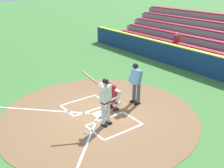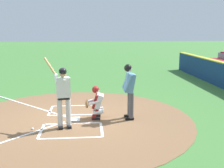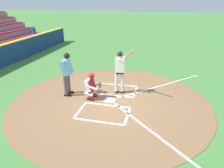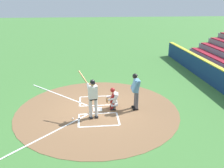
# 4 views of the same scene
# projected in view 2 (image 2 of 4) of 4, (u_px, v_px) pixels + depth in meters

# --- Properties ---
(ground_plane) EXTENTS (120.00, 120.00, 0.00)m
(ground_plane) POSITION_uv_depth(u_px,v_px,m) (73.00, 119.00, 9.20)
(ground_plane) COLOR #427A38
(dirt_circle) EXTENTS (8.00, 8.00, 0.01)m
(dirt_circle) POSITION_uv_depth(u_px,v_px,m) (73.00, 119.00, 9.20)
(dirt_circle) COLOR brown
(dirt_circle) RESTS_ON ground
(home_plate_and_chalk) EXTENTS (7.93, 4.91, 0.01)m
(home_plate_and_chalk) POSITION_uv_depth(u_px,v_px,m) (47.00, 120.00, 9.12)
(home_plate_and_chalk) COLOR white
(home_plate_and_chalk) RESTS_ON dirt_circle
(batter) EXTENTS (0.86, 0.86, 2.13)m
(batter) POSITION_uv_depth(u_px,v_px,m) (63.00, 93.00, 8.18)
(batter) COLOR silver
(batter) RESTS_ON ground
(catcher) EXTENTS (0.59, 0.64, 1.13)m
(catcher) POSITION_uv_depth(u_px,v_px,m) (96.00, 102.00, 9.16)
(catcher) COLOR black
(catcher) RESTS_ON ground
(plate_umpire) EXTENTS (0.58, 0.41, 1.86)m
(plate_umpire) POSITION_uv_depth(u_px,v_px,m) (129.00, 88.00, 9.05)
(plate_umpire) COLOR #4C4C51
(plate_umpire) RESTS_ON ground
(baseball) EXTENTS (0.07, 0.07, 0.07)m
(baseball) POSITION_uv_depth(u_px,v_px,m) (33.00, 129.00, 8.23)
(baseball) COLOR white
(baseball) RESTS_ON ground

